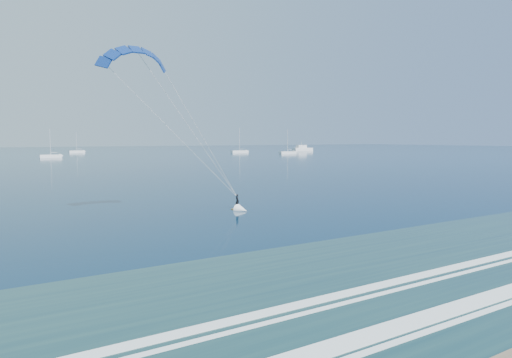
{
  "coord_description": "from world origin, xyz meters",
  "views": [
    {
      "loc": [
        -18.8,
        -6.41,
        7.51
      ],
      "look_at": [
        2.52,
        27.77,
        3.94
      ],
      "focal_mm": 32.0,
      "sensor_mm": 36.0,
      "label": 1
    }
  ],
  "objects_px": {
    "sailboat_4": "(77,151)",
    "kitesurfer_rig": "(191,130)",
    "sailboat_5": "(240,151)",
    "sailboat_6": "(288,152)",
    "motor_yacht": "(302,149)",
    "sailboat_3": "(51,156)"
  },
  "relations": [
    {
      "from": "kitesurfer_rig",
      "to": "sailboat_5",
      "type": "bearing_deg",
      "value": 58.8
    },
    {
      "from": "sailboat_4",
      "to": "sailboat_6",
      "type": "height_order",
      "value": "sailboat_6"
    },
    {
      "from": "sailboat_5",
      "to": "sailboat_6",
      "type": "height_order",
      "value": "sailboat_5"
    },
    {
      "from": "motor_yacht",
      "to": "kitesurfer_rig",
      "type": "bearing_deg",
      "value": -130.31
    },
    {
      "from": "sailboat_4",
      "to": "sailboat_5",
      "type": "bearing_deg",
      "value": -31.55
    },
    {
      "from": "sailboat_6",
      "to": "sailboat_4",
      "type": "bearing_deg",
      "value": 139.45
    },
    {
      "from": "kitesurfer_rig",
      "to": "sailboat_4",
      "type": "distance_m",
      "value": 220.05
    },
    {
      "from": "sailboat_4",
      "to": "sailboat_6",
      "type": "distance_m",
      "value": 113.01
    },
    {
      "from": "motor_yacht",
      "to": "sailboat_5",
      "type": "distance_m",
      "value": 49.54
    },
    {
      "from": "kitesurfer_rig",
      "to": "sailboat_3",
      "type": "distance_m",
      "value": 156.92
    },
    {
      "from": "sailboat_3",
      "to": "sailboat_5",
      "type": "distance_m",
      "value": 96.83
    },
    {
      "from": "kitesurfer_rig",
      "to": "sailboat_6",
      "type": "distance_m",
      "value": 185.31
    },
    {
      "from": "sailboat_5",
      "to": "sailboat_6",
      "type": "distance_m",
      "value": 30.15
    },
    {
      "from": "kitesurfer_rig",
      "to": "motor_yacht",
      "type": "xyz_separation_m",
      "value": [
        153.14,
        180.54,
        -6.92
      ]
    },
    {
      "from": "motor_yacht",
      "to": "sailboat_3",
      "type": "xyz_separation_m",
      "value": [
        -144.37,
        -24.05,
        -0.76
      ]
    },
    {
      "from": "sailboat_4",
      "to": "kitesurfer_rig",
      "type": "bearing_deg",
      "value": -97.84
    },
    {
      "from": "kitesurfer_rig",
      "to": "sailboat_3",
      "type": "bearing_deg",
      "value": 86.79
    },
    {
      "from": "motor_yacht",
      "to": "sailboat_5",
      "type": "relative_size",
      "value": 1.0
    },
    {
      "from": "sailboat_3",
      "to": "sailboat_4",
      "type": "bearing_deg",
      "value": 70.91
    },
    {
      "from": "sailboat_5",
      "to": "sailboat_6",
      "type": "bearing_deg",
      "value": -67.43
    },
    {
      "from": "sailboat_3",
      "to": "sailboat_5",
      "type": "height_order",
      "value": "sailboat_5"
    },
    {
      "from": "sailboat_5",
      "to": "sailboat_6",
      "type": "relative_size",
      "value": 1.08
    }
  ]
}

